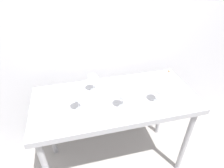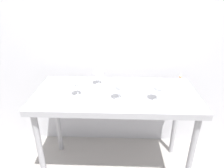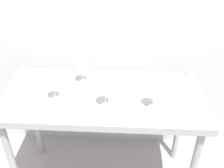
% 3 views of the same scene
% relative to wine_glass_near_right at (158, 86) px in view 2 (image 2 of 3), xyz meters
% --- Properties ---
extents(ground_plane, '(6.00, 6.00, 0.00)m').
position_rel_wine_glass_near_right_xyz_m(ground_plane, '(-0.33, 0.14, -1.03)').
color(ground_plane, gray).
extents(back_wall, '(3.80, 0.04, 2.60)m').
position_rel_wine_glass_near_right_xyz_m(back_wall, '(-0.33, 0.63, 0.27)').
color(back_wall, '#B5B5BB').
rests_on(back_wall, ground_plane).
extents(steel_counter, '(1.40, 0.65, 0.90)m').
position_rel_wine_glass_near_right_xyz_m(steel_counter, '(-0.33, 0.13, -0.23)').
color(steel_counter, '#98989D').
rests_on(steel_counter, ground_plane).
extents(wine_glass_near_right, '(0.09, 0.09, 0.18)m').
position_rel_wine_glass_near_right_xyz_m(wine_glass_near_right, '(0.00, 0.00, 0.00)').
color(wine_glass_near_right, white).
rests_on(wine_glass_near_right, steel_counter).
extents(wine_glass_far_left, '(0.09, 0.09, 0.17)m').
position_rel_wine_glass_near_right_xyz_m(wine_glass_far_left, '(-0.49, 0.28, -0.01)').
color(wine_glass_far_left, white).
rests_on(wine_glass_far_left, steel_counter).
extents(wine_glass_near_left, '(0.09, 0.09, 0.18)m').
position_rel_wine_glass_near_right_xyz_m(wine_glass_near_left, '(-0.65, 0.05, 0.00)').
color(wine_glass_near_left, white).
rests_on(wine_glass_near_left, steel_counter).
extents(wine_glass_near_center, '(0.09, 0.09, 0.18)m').
position_rel_wine_glass_near_right_xyz_m(wine_glass_near_center, '(-0.30, 0.00, 0.00)').
color(wine_glass_near_center, white).
rests_on(wine_glass_near_center, steel_counter).
extents(open_notebook, '(0.39, 0.27, 0.01)m').
position_rel_wine_glass_near_right_xyz_m(open_notebook, '(-0.27, 0.22, -0.12)').
color(open_notebook, white).
rests_on(open_notebook, steel_counter).
extents(tasting_sheet_upper, '(0.25, 0.29, 0.00)m').
position_rel_wine_glass_near_right_xyz_m(tasting_sheet_upper, '(-0.69, 0.28, -0.13)').
color(tasting_sheet_upper, white).
rests_on(tasting_sheet_upper, steel_counter).
extents(tasting_sheet_lower, '(0.19, 0.27, 0.00)m').
position_rel_wine_glass_near_right_xyz_m(tasting_sheet_lower, '(0.09, 0.13, -0.13)').
color(tasting_sheet_lower, white).
rests_on(tasting_sheet_lower, steel_counter).
extents(decanter_funnel, '(0.10, 0.10, 0.12)m').
position_rel_wine_glass_near_right_xyz_m(decanter_funnel, '(0.26, 0.32, -0.09)').
color(decanter_funnel, silver).
rests_on(decanter_funnel, steel_counter).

